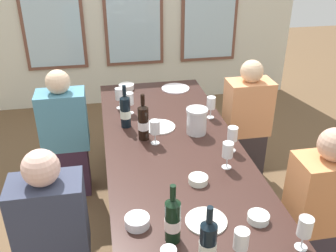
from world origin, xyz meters
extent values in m
plane|color=brown|center=(0.00, 0.00, 0.00)|extent=(12.00, 12.00, 0.00)
cube|color=#351F1A|center=(0.00, 0.00, 0.72)|extent=(0.92, 2.41, 0.04)
cube|color=#351F1A|center=(-0.37, 1.11, 0.35)|extent=(0.07, 0.07, 0.70)
cube|color=#351F1A|center=(0.37, 1.11, 0.35)|extent=(0.07, 0.07, 0.70)
cylinder|color=white|center=(-0.05, 0.28, 0.74)|extent=(0.24, 0.24, 0.01)
cylinder|color=white|center=(0.02, -0.78, 0.74)|extent=(0.21, 0.21, 0.01)
cylinder|color=white|center=(0.22, 1.00, 0.74)|extent=(0.26, 0.26, 0.01)
cylinder|color=silver|center=(0.20, 0.14, 0.82)|extent=(0.14, 0.14, 0.17)
cylinder|color=silver|center=(0.20, 0.14, 0.92)|extent=(0.16, 0.16, 0.02)
cylinder|color=black|center=(-0.18, 0.13, 0.86)|extent=(0.08, 0.08, 0.24)
cone|color=black|center=(-0.18, 0.13, 0.99)|extent=(0.08, 0.08, 0.02)
cylinder|color=black|center=(-0.18, 0.13, 1.04)|extent=(0.03, 0.03, 0.08)
cylinder|color=white|center=(-0.18, 0.13, 0.85)|extent=(0.08, 0.08, 0.06)
cylinder|color=black|center=(-0.29, 0.34, 0.85)|extent=(0.07, 0.07, 0.23)
cone|color=black|center=(-0.29, 0.34, 0.98)|extent=(0.07, 0.07, 0.02)
cylinder|color=black|center=(-0.29, 0.34, 1.03)|extent=(0.03, 0.03, 0.08)
cylinder|color=silver|center=(-0.29, 0.34, 0.84)|extent=(0.08, 0.08, 0.06)
cylinder|color=black|center=(-0.05, -1.04, 0.85)|extent=(0.08, 0.08, 0.22)
cone|color=black|center=(-0.05, -1.04, 0.97)|extent=(0.08, 0.08, 0.02)
cylinder|color=black|center=(-0.05, -1.04, 1.02)|extent=(0.03, 0.03, 0.08)
cylinder|color=silver|center=(-0.05, -1.04, 0.84)|extent=(0.08, 0.08, 0.06)
cylinder|color=black|center=(-0.17, -0.87, 0.85)|extent=(0.08, 0.07, 0.22)
cone|color=black|center=(-0.17, -0.87, 0.97)|extent=(0.08, 0.07, 0.02)
cylinder|color=black|center=(-0.17, -0.87, 1.02)|extent=(0.03, 0.03, 0.08)
cylinder|color=silver|center=(-0.17, -0.87, 0.84)|extent=(0.08, 0.08, 0.06)
cylinder|color=white|center=(0.28, -0.82, 0.76)|extent=(0.11, 0.11, 0.04)
cylinder|color=white|center=(-0.33, -0.74, 0.77)|extent=(0.13, 0.13, 0.05)
cylinder|color=white|center=(0.06, -0.45, 0.76)|extent=(0.11, 0.11, 0.04)
cylinder|color=white|center=(-0.22, 1.08, 0.76)|extent=(0.14, 0.14, 0.05)
cylinder|color=white|center=(0.09, -1.05, 0.87)|extent=(0.07, 0.07, 0.09)
cylinder|color=beige|center=(0.09, -1.05, 0.84)|extent=(0.06, 0.06, 0.03)
cylinder|color=white|center=(0.40, -1.03, 0.74)|extent=(0.06, 0.06, 0.00)
cylinder|color=white|center=(0.40, -1.03, 0.78)|extent=(0.01, 0.01, 0.07)
cylinder|color=white|center=(0.40, -1.03, 0.87)|extent=(0.07, 0.07, 0.09)
cylinder|color=maroon|center=(0.40, -1.03, 0.84)|extent=(0.06, 0.06, 0.04)
cylinder|color=white|center=(0.27, -0.32, 0.74)|extent=(0.06, 0.06, 0.00)
cylinder|color=white|center=(0.27, -0.32, 0.78)|extent=(0.01, 0.01, 0.07)
cylinder|color=white|center=(0.27, -0.32, 0.87)|extent=(0.07, 0.07, 0.09)
cylinder|color=maroon|center=(0.27, -0.32, 0.84)|extent=(0.06, 0.06, 0.04)
cylinder|color=white|center=(0.37, 0.37, 0.74)|extent=(0.06, 0.06, 0.00)
cylinder|color=white|center=(0.37, 0.37, 0.78)|extent=(0.01, 0.01, 0.07)
cylinder|color=white|center=(0.37, 0.37, 0.87)|extent=(0.07, 0.07, 0.09)
cylinder|color=white|center=(0.37, -0.14, 0.74)|extent=(0.06, 0.06, 0.00)
cylinder|color=white|center=(0.37, -0.14, 0.78)|extent=(0.01, 0.01, 0.07)
cylinder|color=white|center=(0.37, -0.14, 0.87)|extent=(0.07, 0.07, 0.09)
cylinder|color=white|center=(-0.24, 0.56, 0.74)|extent=(0.06, 0.06, 0.00)
cylinder|color=white|center=(-0.24, 0.56, 0.78)|extent=(0.01, 0.01, 0.07)
cylinder|color=white|center=(-0.24, 0.56, 0.87)|extent=(0.07, 0.07, 0.09)
cylinder|color=white|center=(-0.12, 0.05, 0.74)|extent=(0.06, 0.06, 0.00)
cylinder|color=white|center=(-0.12, 0.05, 0.78)|extent=(0.01, 0.01, 0.07)
cylinder|color=white|center=(-0.12, 0.05, 0.87)|extent=(0.07, 0.07, 0.09)
cylinder|color=#590C19|center=(-0.12, 0.05, 0.83)|extent=(0.06, 0.06, 0.03)
cylinder|color=white|center=(-0.31, 0.67, 0.74)|extent=(0.06, 0.06, 0.00)
cylinder|color=white|center=(-0.31, 0.67, 0.78)|extent=(0.01, 0.01, 0.07)
cylinder|color=white|center=(-0.31, 0.67, 0.87)|extent=(0.07, 0.07, 0.09)
cube|color=#392236|center=(-0.77, 0.64, 0.23)|extent=(0.32, 0.24, 0.45)
cube|color=teal|center=(-0.77, 0.64, 0.69)|extent=(0.38, 0.24, 0.48)
sphere|color=beige|center=(-0.77, 0.64, 1.02)|extent=(0.19, 0.19, 0.19)
cube|color=#332B2D|center=(0.77, 0.59, 0.23)|extent=(0.32, 0.24, 0.45)
cube|color=tan|center=(0.77, 0.59, 0.69)|extent=(0.38, 0.24, 0.48)
sphere|color=beige|center=(0.77, 0.59, 1.02)|extent=(0.19, 0.19, 0.19)
cube|color=#363C53|center=(-0.77, -0.56, 0.69)|extent=(0.38, 0.24, 0.48)
sphere|color=beige|center=(-0.77, -0.56, 1.02)|extent=(0.19, 0.19, 0.19)
cube|color=#38303A|center=(0.77, -0.61, 0.23)|extent=(0.32, 0.24, 0.45)
cube|color=#D88650|center=(0.77, -0.61, 0.69)|extent=(0.38, 0.24, 0.48)
sphere|color=tan|center=(0.77, -0.61, 1.02)|extent=(0.19, 0.19, 0.19)
camera|label=1|loc=(-0.44, -2.20, 2.06)|focal=40.75mm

